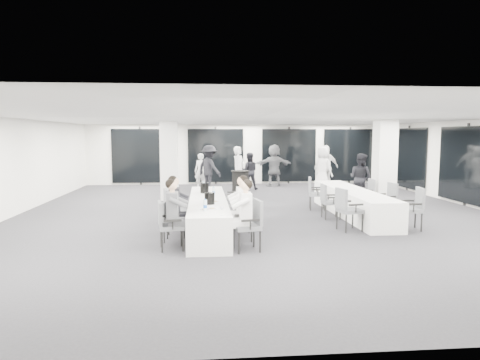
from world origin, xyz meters
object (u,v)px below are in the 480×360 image
Objects in this scene: chair_main_left_second at (171,219)px; chair_main_left_fourth at (176,204)px; standing_guest_c at (209,165)px; standing_guest_h at (361,175)px; chair_main_left_near at (167,222)px; chair_side_left_far at (314,191)px; ice_bucket_near at (210,198)px; cocktail_table at (240,184)px; standing_guest_e at (323,165)px; chair_side_left_near at (347,207)px; banquet_table_main at (208,214)px; standing_guest_b at (249,169)px; banquet_table_side at (352,202)px; standing_guest_g at (201,169)px; chair_main_right_second at (246,216)px; standing_guest_a at (239,166)px; chair_main_right_far at (237,196)px; chair_side_left_mid at (328,199)px; chair_main_left_mid at (173,208)px; chair_side_right_far at (367,192)px; chair_main_right_fourth at (239,204)px; chair_side_right_near at (414,206)px; ice_bucket_far at (204,188)px; chair_main_left_far at (178,200)px; chair_main_right_near at (251,222)px; chair_side_right_mid at (388,198)px; chair_main_right_mid at (243,210)px; standing_guest_f at (274,162)px; standing_guest_d at (326,164)px.

chair_main_left_second is 1.88m from chair_main_left_fourth.
standing_guest_h is at bearing -166.86° from standing_guest_c.
chair_main_left_fourth is at bearing 130.11° from standing_guest_c.
chair_main_left_near is 0.52× the size of standing_guest_h.
chair_side_left_far is 4.68m from ice_bucket_near.
standing_guest_e reaches higher than cocktail_table.
chair_side_left_near is 1.03× the size of chair_side_left_far.
banquet_table_main is 2.80× the size of standing_guest_b.
standing_guest_g reaches higher than banquet_table_side.
chair_main_right_second is 8.15m from standing_guest_a.
chair_side_left_mid is (2.50, -0.63, -0.02)m from chair_main_right_far.
cocktail_table is at bearing 148.10° from chair_main_left_mid.
banquet_table_main is 5.59m from cocktail_table.
standing_guest_c is at bearing 160.96° from chair_main_left_mid.
chair_main_left_second reaches higher than banquet_table_main.
chair_side_right_far is at bearing -42.85° from chair_main_right_second.
banquet_table_side is 6.00m from chair_main_left_near.
chair_side_right_near is at bearing -105.00° from chair_main_right_fourth.
ice_bucket_near is at bearing 101.66° from chair_side_right_near.
ice_bucket_far is at bearing 27.69° from chair_main_right_second.
chair_main_right_near reaches higher than chair_main_left_far.
chair_main_right_near reaches higher than chair_main_left_near.
ice_bucket_near is (-1.80, -8.39, -0.01)m from standing_guest_b.
chair_side_right_mid reaches higher than banquet_table_main.
chair_main_right_mid is (0.00, 0.84, 0.00)m from chair_main_right_second.
banquet_table_side is 5.09× the size of cocktail_table.
cocktail_table is 1.02× the size of chair_side_left_mid.
chair_side_right_far is at bearing -100.94° from standing_guest_a.
standing_guest_a reaches higher than chair_main_left_near.
chair_main_right_near is at bearing 35.10° from chair_main_left_fourth.
chair_side_left_near is at bearing 160.26° from standing_guest_c.
chair_side_left_mid is at bearing 130.29° from chair_side_right_far.
chair_side_left_far reaches higher than chair_main_left_second.
chair_side_right_mid is (4.17, 3.01, -0.02)m from chair_main_right_near.
chair_main_left_near is 1.03× the size of chair_side_left_mid.
standing_guest_h reaches higher than ice_bucket_near.
chair_side_right_far is 0.54× the size of standing_guest_g.
banquet_table_side is at bearing -75.98° from chair_main_right_fourth.
chair_main_left_second is 8.38m from standing_guest_a.
standing_guest_b is (-2.34, 6.13, 0.52)m from banquet_table_side.
banquet_table_main is 2.38× the size of standing_guest_a.
chair_side_left_mid is 0.92× the size of chair_side_right_near.
chair_main_left_second is 0.87× the size of chair_main_right_far.
standing_guest_f is at bearing 72.20° from ice_bucket_near.
banquet_table_side is at bearing 88.64° from standing_guest_f.
chair_main_right_fourth is 0.91× the size of chair_main_right_far.
ice_bucket_far reaches higher than chair_main_right_second.
chair_main_right_near is 0.59× the size of standing_guest_g.
chair_main_left_far is at bearing 129.07° from standing_guest_c.
chair_side_right_far is 5.05m from standing_guest_d.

